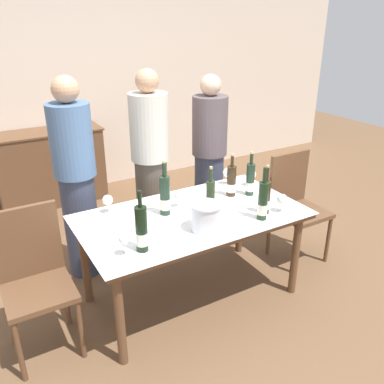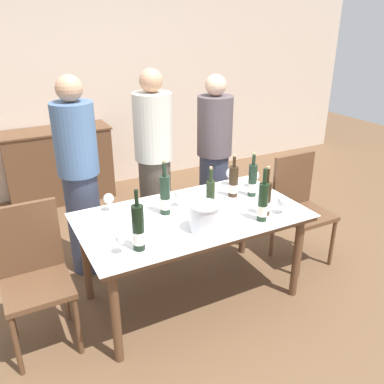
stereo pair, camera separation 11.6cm
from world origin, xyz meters
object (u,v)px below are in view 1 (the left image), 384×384
(sideboard_cabinet, at_px, (51,167))
(wine_bottle_6, at_px, (263,202))
(wine_glass_4, at_px, (108,201))
(wine_glass_5, at_px, (282,200))
(chair_left_end, at_px, (34,272))
(wine_bottle_3, at_px, (142,230))
(dining_table, at_px, (192,223))
(wine_glass_1, at_px, (228,173))
(wine_glass_0, at_px, (124,240))
(ice_bucket, at_px, (206,216))
(person_host, at_px, (76,182))
(person_guest_right, at_px, (209,159))
(wine_bottle_4, at_px, (265,198))
(person_guest_left, at_px, (151,167))
(wine_bottle_0, at_px, (231,182))
(wine_bottle_5, at_px, (210,199))
(wine_bottle_2, at_px, (250,180))
(chair_right_end, at_px, (295,200))
(wine_glass_2, at_px, (251,175))
(wine_bottle_1, at_px, (165,196))
(wine_glass_3, at_px, (178,195))

(sideboard_cabinet, xyz_separation_m, wine_bottle_6, (0.91, -2.69, 0.43))
(wine_glass_4, relative_size, wine_glass_5, 1.00)
(wine_glass_5, bearing_deg, chair_left_end, 167.41)
(wine_bottle_3, xyz_separation_m, wine_glass_4, (-0.00, 0.61, -0.04))
(dining_table, height_order, wine_glass_1, wine_glass_1)
(wine_bottle_6, relative_size, wine_glass_0, 2.64)
(ice_bucket, height_order, person_host, person_host)
(wine_glass_4, height_order, person_guest_right, person_guest_right)
(wine_glass_4, bearing_deg, person_host, 103.00)
(wine_bottle_6, bearing_deg, wine_bottle_4, 39.42)
(wine_bottle_3, bearing_deg, person_guest_left, 62.21)
(wine_bottle_0, height_order, wine_glass_5, wine_bottle_0)
(wine_bottle_4, xyz_separation_m, person_guest_right, (0.20, 1.07, -0.05))
(person_guest_left, bearing_deg, wine_glass_0, -122.42)
(wine_bottle_5, distance_m, wine_bottle_6, 0.37)
(wine_glass_5, bearing_deg, wine_bottle_6, -175.08)
(wine_bottle_2, distance_m, person_guest_right, 0.75)
(dining_table, xyz_separation_m, chair_left_end, (-1.12, 0.09, -0.09))
(wine_bottle_2, height_order, wine_glass_5, wine_bottle_2)
(wine_bottle_3, height_order, chair_left_end, wine_bottle_3)
(wine_glass_4, xyz_separation_m, person_guest_left, (0.55, 0.43, 0.02))
(wine_bottle_2, distance_m, person_host, 1.39)
(wine_bottle_5, relative_size, wine_glass_1, 2.52)
(wine_bottle_6, bearing_deg, chair_right_end, 28.92)
(ice_bucket, bearing_deg, chair_right_end, 16.04)
(wine_glass_0, bearing_deg, sideboard_cabinet, 87.53)
(dining_table, relative_size, chair_right_end, 1.71)
(wine_glass_0, height_order, person_guest_right, person_guest_right)
(wine_bottle_4, distance_m, wine_glass_5, 0.13)
(wine_bottle_4, height_order, wine_glass_2, wine_bottle_4)
(wine_bottle_6, bearing_deg, wine_bottle_5, 140.90)
(wine_bottle_1, bearing_deg, wine_bottle_4, -28.98)
(wine_bottle_1, height_order, wine_bottle_3, wine_bottle_1)
(wine_bottle_1, distance_m, person_host, 0.81)
(wine_bottle_3, xyz_separation_m, wine_glass_3, (0.49, 0.44, -0.05))
(wine_bottle_5, distance_m, person_host, 1.12)
(person_host, bearing_deg, wine_glass_5, -41.65)
(chair_left_end, distance_m, chair_right_end, 2.23)
(person_guest_right, bearing_deg, person_host, -178.25)
(wine_bottle_6, bearing_deg, wine_bottle_2, 63.81)
(ice_bucket, distance_m, wine_bottle_0, 0.61)
(wine_bottle_1, xyz_separation_m, wine_glass_2, (0.87, 0.11, -0.04))
(wine_bottle_4, height_order, wine_glass_0, wine_bottle_4)
(wine_glass_4, bearing_deg, wine_glass_0, -100.40)
(wine_bottle_3, bearing_deg, wine_glass_5, -1.33)
(wine_bottle_3, xyz_separation_m, wine_bottle_6, (0.91, -0.04, -0.00))
(wine_bottle_1, distance_m, wine_glass_4, 0.42)
(wine_glass_1, height_order, wine_glass_5, wine_glass_1)
(wine_glass_0, bearing_deg, wine_bottle_1, 39.09)
(wine_bottle_4, distance_m, wine_glass_3, 0.65)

